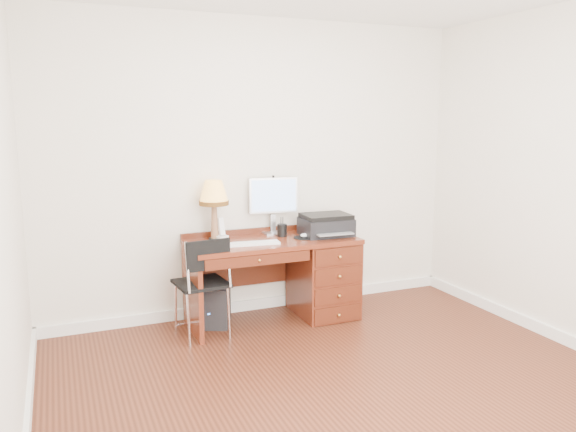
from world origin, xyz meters
name	(u,v)px	position (x,y,z in m)	size (l,w,h in m)	color
ground	(346,388)	(0.00, 0.00, 0.00)	(4.00, 4.00, 0.00)	#3C190D
room_shell	(308,346)	(0.00, 0.63, 0.05)	(4.00, 4.00, 4.00)	silver
desk	(305,272)	(0.32, 1.40, 0.41)	(1.50, 0.67, 0.75)	maroon
monitor	(273,198)	(0.10, 1.64, 1.08)	(0.45, 0.17, 0.52)	silver
keyboard	(254,243)	(-0.22, 1.28, 0.76)	(0.44, 0.13, 0.02)	white
mouse_pad	(305,237)	(0.29, 1.34, 0.76)	(0.21, 0.21, 0.04)	black
printer	(326,225)	(0.52, 1.38, 0.85)	(0.46, 0.36, 0.20)	black
leg_lamp	(214,196)	(-0.48, 1.57, 1.14)	(0.26, 0.26, 0.53)	black
phone	(221,234)	(-0.42, 1.55, 0.81)	(0.12, 0.12, 0.20)	white
pen_cup	(282,230)	(0.13, 1.49, 0.81)	(0.09, 0.09, 0.11)	black
chair	(203,278)	(-0.68, 1.22, 0.52)	(0.44, 0.44, 0.86)	black
equipment_box	(211,305)	(-0.54, 1.50, 0.18)	(0.31, 0.31, 0.36)	black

